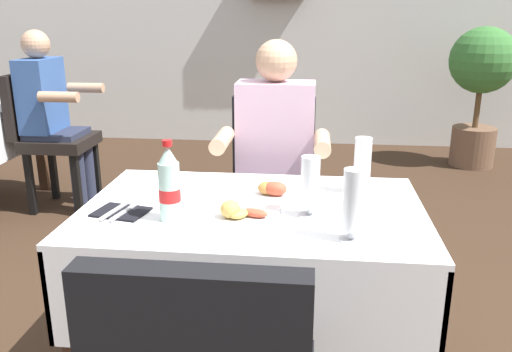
% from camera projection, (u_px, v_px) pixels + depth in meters
% --- Properties ---
extents(back_wall, '(11.00, 0.12, 2.96)m').
position_uv_depth(back_wall, '(298.00, 0.00, 5.43)').
color(back_wall, silver).
rests_on(back_wall, ground).
extents(main_dining_table, '(1.18, 0.77, 0.73)m').
position_uv_depth(main_dining_table, '(253.00, 252.00, 1.90)').
color(main_dining_table, white).
rests_on(main_dining_table, ground).
extents(chair_far_diner_seat, '(0.44, 0.50, 0.97)m').
position_uv_depth(chair_far_diner_seat, '(271.00, 185.00, 2.64)').
color(chair_far_diner_seat, black).
rests_on(chair_far_diner_seat, ground).
extents(seated_diner_far, '(0.50, 0.46, 1.26)m').
position_uv_depth(seated_diner_far, '(274.00, 161.00, 2.48)').
color(seated_diner_far, '#282D42').
rests_on(seated_diner_far, ground).
extents(plate_near_camera, '(0.25, 0.25, 0.07)m').
position_uv_depth(plate_near_camera, '(239.00, 216.00, 1.72)').
color(plate_near_camera, white).
rests_on(plate_near_camera, main_dining_table).
extents(plate_far_diner, '(0.25, 0.25, 0.06)m').
position_uv_depth(plate_far_diner, '(268.00, 192.00, 1.94)').
color(plate_far_diner, white).
rests_on(plate_far_diner, main_dining_table).
extents(beer_glass_left, '(0.07, 0.07, 0.20)m').
position_uv_depth(beer_glass_left, '(310.00, 186.00, 1.73)').
color(beer_glass_left, white).
rests_on(beer_glass_left, main_dining_table).
extents(beer_glass_middle, '(0.07, 0.07, 0.22)m').
position_uv_depth(beer_glass_middle, '(353.00, 203.00, 1.54)').
color(beer_glass_middle, white).
rests_on(beer_glass_middle, main_dining_table).
extents(beer_glass_right, '(0.07, 0.07, 0.21)m').
position_uv_depth(beer_glass_right, '(362.00, 166.00, 1.95)').
color(beer_glass_right, white).
rests_on(beer_glass_right, main_dining_table).
extents(cola_bottle_primary, '(0.07, 0.07, 0.27)m').
position_uv_depth(cola_bottle_primary, '(169.00, 186.00, 1.70)').
color(cola_bottle_primary, silver).
rests_on(cola_bottle_primary, main_dining_table).
extents(napkin_cutlery_set, '(0.19, 0.20, 0.01)m').
position_uv_depth(napkin_cutlery_set, '(121.00, 212.00, 1.78)').
color(napkin_cutlery_set, black).
rests_on(napkin_cutlery_set, main_dining_table).
extents(background_chair_right, '(0.50, 0.44, 0.97)m').
position_uv_depth(background_chair_right, '(47.00, 133.00, 3.76)').
color(background_chair_right, black).
rests_on(background_chair_right, ground).
extents(background_patron, '(0.46, 0.50, 1.26)m').
position_uv_depth(background_patron, '(51.00, 111.00, 3.71)').
color(background_patron, '#282D42').
rests_on(background_patron, ground).
extents(potted_plant_corner, '(0.58, 0.58, 1.25)m').
position_uv_depth(potted_plant_corner, '(481.00, 80.00, 4.73)').
color(potted_plant_corner, brown).
rests_on(potted_plant_corner, ground).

